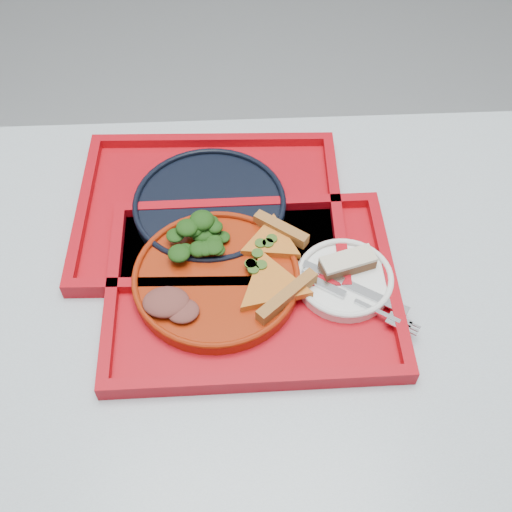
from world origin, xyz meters
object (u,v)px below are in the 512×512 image
at_px(navy_plate, 210,206).
at_px(dessert_bar, 348,263).
at_px(tray_main, 252,289).
at_px(dinner_plate, 216,279).
at_px(tray_far, 210,212).

height_order(navy_plate, dessert_bar, dessert_bar).
height_order(tray_main, dessert_bar, dessert_bar).
relative_size(tray_main, dinner_plate, 1.73).
relative_size(tray_far, dessert_bar, 4.92).
distance_m(tray_main, tray_far, 0.18).
xyz_separation_m(tray_far, dessert_bar, (0.22, -0.15, 0.03)).
relative_size(tray_far, navy_plate, 1.73).
bearing_deg(tray_far, navy_plate, 1.91).
bearing_deg(dinner_plate, tray_main, -10.30).
distance_m(tray_main, navy_plate, 0.18).
bearing_deg(tray_main, dinner_plate, 169.24).
height_order(dinner_plate, navy_plate, dinner_plate).
height_order(tray_far, navy_plate, navy_plate).
xyz_separation_m(dinner_plate, dessert_bar, (0.21, 0.01, 0.02)).
bearing_deg(tray_far, dessert_bar, -32.30).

